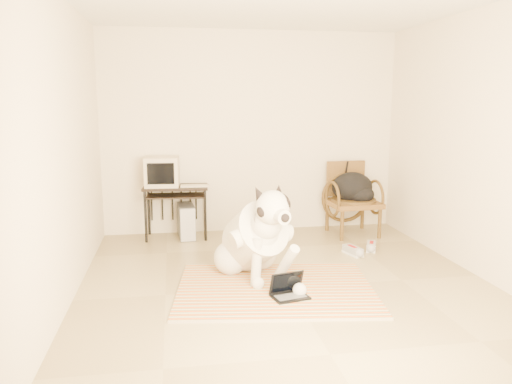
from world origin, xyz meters
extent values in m
plane|color=#98865D|center=(0.00, 0.00, 0.00)|extent=(4.50, 4.50, 0.00)
plane|color=beige|center=(0.00, 2.25, 1.35)|extent=(4.50, 0.00, 4.50)
plane|color=beige|center=(0.00, -2.25, 1.35)|extent=(4.50, 0.00, 4.50)
plane|color=beige|center=(-2.00, 0.00, 1.35)|extent=(0.00, 4.50, 4.50)
plane|color=beige|center=(2.00, 0.00, 1.35)|extent=(0.00, 4.50, 4.50)
cube|color=orange|center=(-0.21, -0.61, 0.01)|extent=(1.87, 0.53, 0.02)
cube|color=#326C2F|center=(-0.17, -0.32, 0.01)|extent=(1.87, 0.53, 0.02)
cube|color=#57396E|center=(-0.14, -0.04, 0.01)|extent=(1.87, 0.53, 0.02)
cube|color=gold|center=(-0.10, 0.24, 0.01)|extent=(1.87, 0.53, 0.02)
cube|color=#BAA78D|center=(-0.06, 0.52, 0.01)|extent=(1.87, 0.53, 0.02)
sphere|color=silver|center=(-0.50, 0.46, 0.18)|extent=(0.36, 0.36, 0.36)
sphere|color=silver|center=(-0.18, 0.56, 0.18)|extent=(0.36, 0.36, 0.36)
ellipsoid|color=silver|center=(-0.34, 0.50, 0.21)|extent=(0.44, 0.40, 0.36)
ellipsoid|color=silver|center=(-0.27, 0.29, 0.45)|extent=(0.67, 0.91, 0.77)
cylinder|color=silver|center=(-0.28, 0.31, 0.45)|extent=(0.71, 0.82, 0.70)
sphere|color=silver|center=(-0.20, 0.08, 0.62)|extent=(0.30, 0.30, 0.30)
sphere|color=silver|center=(-0.17, -0.03, 0.80)|extent=(0.33, 0.33, 0.33)
ellipsoid|color=black|center=(-0.12, -0.02, 0.82)|extent=(0.25, 0.28, 0.24)
cylinder|color=silver|center=(-0.13, -0.17, 0.75)|extent=(0.18, 0.20, 0.14)
sphere|color=black|center=(-0.10, -0.25, 0.75)|extent=(0.08, 0.08, 0.08)
cone|color=black|center=(-0.29, 0.00, 0.93)|extent=(0.18, 0.18, 0.20)
cone|color=black|center=(-0.09, 0.07, 0.93)|extent=(0.17, 0.20, 0.20)
torus|color=silver|center=(-0.20, 0.06, 0.68)|extent=(0.32, 0.23, 0.26)
cylinder|color=silver|center=(-0.31, 0.03, 0.26)|extent=(0.14, 0.17, 0.49)
cylinder|color=silver|center=(-0.05, -0.04, 0.23)|extent=(0.23, 0.45, 0.50)
sphere|color=silver|center=(-0.30, 0.00, 0.06)|extent=(0.13, 0.13, 0.13)
sphere|color=silver|center=(0.05, -0.25, 0.06)|extent=(0.13, 0.13, 0.13)
cone|color=black|center=(-0.45, 0.79, 0.06)|extent=(0.36, 0.45, 0.12)
cube|color=black|center=(-0.06, -0.31, 0.03)|extent=(0.36, 0.29, 0.02)
cube|color=#505052|center=(-0.05, -0.32, 0.04)|extent=(0.30, 0.19, 0.00)
cube|color=black|center=(-0.07, -0.23, 0.14)|extent=(0.33, 0.15, 0.21)
cube|color=black|center=(-0.07, -0.24, 0.14)|extent=(0.29, 0.12, 0.18)
cube|color=black|center=(-1.04, 1.99, 0.67)|extent=(0.85, 0.51, 0.03)
cube|color=black|center=(-1.04, 1.94, 0.57)|extent=(0.75, 0.41, 0.02)
cylinder|color=black|center=(-1.43, 1.82, 0.33)|extent=(0.03, 0.03, 0.66)
cylinder|color=black|center=(-1.41, 2.21, 0.33)|extent=(0.03, 0.03, 0.66)
cylinder|color=black|center=(-0.68, 1.78, 0.33)|extent=(0.03, 0.03, 0.66)
cylinder|color=black|center=(-0.66, 2.16, 0.33)|extent=(0.03, 0.03, 0.66)
cube|color=#C4B399|center=(-1.21, 2.03, 0.88)|extent=(0.45, 0.43, 0.38)
cube|color=black|center=(-1.22, 1.83, 0.88)|extent=(0.34, 0.04, 0.27)
cube|color=#C4B399|center=(-0.80, 1.90, 0.70)|extent=(0.37, 0.15, 0.02)
cube|color=#505052|center=(-0.92, 1.97, 0.22)|extent=(0.23, 0.48, 0.44)
cube|color=silver|center=(-0.90, 1.74, 0.22)|extent=(0.19, 0.03, 0.42)
cube|color=brown|center=(1.30, 1.76, 0.43)|extent=(0.67, 0.65, 0.07)
cylinder|color=#38260F|center=(1.30, 1.76, 0.47)|extent=(0.59, 0.59, 0.04)
cube|color=brown|center=(1.28, 2.04, 0.72)|extent=(0.55, 0.08, 0.48)
cylinder|color=#38260F|center=(1.05, 1.48, 0.20)|extent=(0.05, 0.05, 0.39)
cylinder|color=#38260F|center=(1.02, 2.00, 0.20)|extent=(0.05, 0.05, 0.39)
cylinder|color=#38260F|center=(1.58, 1.51, 0.20)|extent=(0.05, 0.05, 0.39)
cylinder|color=#38260F|center=(1.54, 2.04, 0.20)|extent=(0.05, 0.05, 0.39)
ellipsoid|color=black|center=(1.28, 1.78, 0.65)|extent=(0.55, 0.45, 0.40)
ellipsoid|color=black|center=(1.37, 1.66, 0.56)|extent=(0.34, 0.28, 0.23)
cube|color=silver|center=(0.98, 0.89, 0.01)|extent=(0.19, 0.30, 0.03)
cube|color=gray|center=(0.98, 0.89, 0.05)|extent=(0.18, 0.29, 0.09)
cube|color=maroon|center=(0.98, 0.89, 0.09)|extent=(0.09, 0.15, 0.02)
cube|color=silver|center=(1.27, 1.03, 0.01)|extent=(0.21, 0.29, 0.02)
cube|color=gray|center=(1.27, 1.03, 0.05)|extent=(0.20, 0.28, 0.08)
cube|color=maroon|center=(1.27, 1.03, 0.08)|extent=(0.10, 0.14, 0.02)
camera|label=1|loc=(-1.06, -4.47, 1.78)|focal=35.00mm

